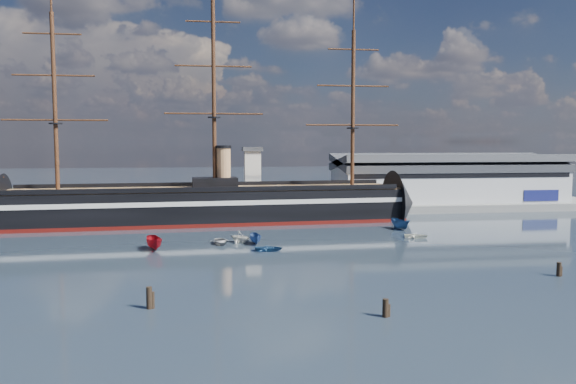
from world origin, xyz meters
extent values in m
plane|color=#232F40|center=(0.00, 40.00, 0.00)|extent=(600.00, 600.00, 0.00)
cube|color=slate|center=(10.00, 76.00, 0.00)|extent=(180.00, 18.00, 2.00)
cube|color=#B7BABC|center=(58.00, 80.00, 7.00)|extent=(62.00, 20.00, 10.00)
cube|color=#3F4247|center=(58.00, 80.00, 12.60)|extent=(63.00, 21.00, 2.00)
cube|color=silver|center=(3.00, 73.00, 9.00)|extent=(4.00, 4.00, 14.00)
cube|color=#3F4247|center=(3.00, 73.00, 16.50)|extent=(5.00, 5.00, 1.00)
cube|color=black|center=(-8.61, 60.00, 4.00)|extent=(88.69, 20.40, 7.00)
cube|color=silver|center=(-8.61, 60.00, 5.20)|extent=(90.70, 20.74, 1.00)
cube|color=#510E0A|center=(-8.61, 60.00, 0.35)|extent=(90.70, 20.70, 0.90)
cone|color=black|center=(37.89, 60.00, 3.70)|extent=(11.77, 16.21, 15.68)
cube|color=brown|center=(-8.61, 60.00, 7.60)|extent=(88.63, 19.12, 0.40)
cube|color=black|center=(-6.61, 60.00, 9.00)|extent=(10.29, 6.49, 2.50)
cylinder|color=tan|center=(-4.61, 60.00, 12.50)|extent=(3.20, 3.20, 9.00)
cylinder|color=#381E0F|center=(-40.61, 60.00, 26.80)|extent=(0.90, 0.90, 38.00)
cylinder|color=#381E0F|center=(-6.61, 60.00, 28.80)|extent=(0.90, 0.90, 42.00)
cylinder|color=#381E0F|center=(25.39, 60.00, 25.80)|extent=(0.90, 0.90, 36.00)
imported|color=maroon|center=(-17.34, 28.20, 0.00)|extent=(7.78, 4.35, 2.94)
imported|color=navy|center=(1.75, 24.71, 0.00)|extent=(1.55, 3.03, 1.35)
imported|color=navy|center=(0.12, 31.41, 0.00)|extent=(5.98, 2.52, 2.34)
imported|color=white|center=(-2.54, 33.16, 0.00)|extent=(6.64, 7.00, 2.47)
imported|color=white|center=(31.02, 33.39, 0.00)|extent=(2.06, 3.02, 1.31)
imported|color=navy|center=(31.72, 44.04, 0.00)|extent=(7.36, 4.09, 2.78)
imported|color=gray|center=(-6.19, 32.20, 0.00)|extent=(3.28, 1.56, 1.48)
cylinder|color=black|center=(-14.87, -5.95, 0.00)|extent=(0.64, 0.64, 3.17)
cylinder|color=black|center=(9.92, -12.49, 0.00)|extent=(0.64, 0.64, 2.63)
cylinder|color=black|center=(39.04, 1.37, 0.00)|extent=(0.64, 0.64, 2.63)
camera|label=1|loc=(-8.46, -67.80, 18.33)|focal=35.00mm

